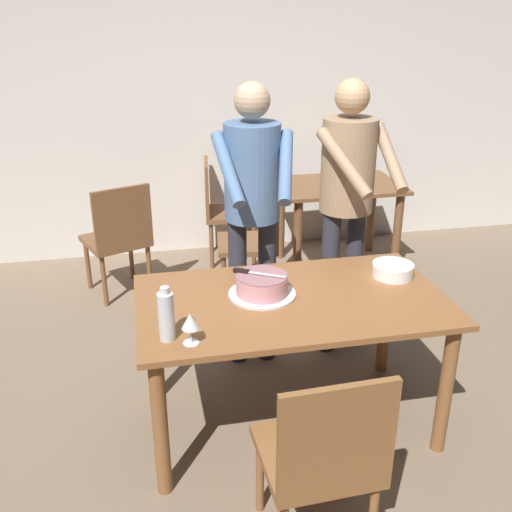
{
  "coord_description": "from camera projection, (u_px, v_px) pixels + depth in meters",
  "views": [
    {
      "loc": [
        -0.69,
        -2.47,
        2.07
      ],
      "look_at": [
        -0.14,
        0.22,
        0.9
      ],
      "focal_mm": 40.7,
      "sensor_mm": 36.0,
      "label": 1
    }
  ],
  "objects": [
    {
      "name": "background_chair_2",
      "position": [
        257.0,
        236.0,
        4.39
      ],
      "size": [
        0.49,
        0.49,
        0.9
      ],
      "color": "brown",
      "rests_on": "ground_plane"
    },
    {
      "name": "main_dining_table",
      "position": [
        291.0,
        318.0,
        2.92
      ],
      "size": [
        1.53,
        0.88,
        0.75
      ],
      "color": "brown",
      "rests_on": "ground_plane"
    },
    {
      "name": "background_chair_1",
      "position": [
        119.0,
        236.0,
        4.38
      ],
      "size": [
        0.57,
        0.57,
        0.9
      ],
      "color": "brown",
      "rests_on": "ground_plane"
    },
    {
      "name": "wine_glass_near",
      "position": [
        190.0,
        322.0,
        2.45
      ],
      "size": [
        0.08,
        0.08,
        0.14
      ],
      "color": "silver",
      "rests_on": "main_dining_table"
    },
    {
      "name": "back_wall",
      "position": [
        214.0,
        100.0,
        5.02
      ],
      "size": [
        10.0,
        0.12,
        2.7
      ],
      "primitive_type": "cube",
      "color": "silver",
      "rests_on": "ground_plane"
    },
    {
      "name": "cake_on_platter",
      "position": [
        262.0,
        286.0,
        2.89
      ],
      "size": [
        0.34,
        0.34,
        0.11
      ],
      "color": "silver",
      "rests_on": "main_dining_table"
    },
    {
      "name": "person_cutting_cake",
      "position": [
        252.0,
        198.0,
        3.32
      ],
      "size": [
        0.47,
        0.56,
        1.72
      ],
      "color": "#2D2D38",
      "rests_on": "ground_plane"
    },
    {
      "name": "person_standing_beside",
      "position": [
        347.0,
        190.0,
        3.45
      ],
      "size": [
        0.47,
        0.58,
        1.72
      ],
      "color": "#2D2D38",
      "rests_on": "ground_plane"
    },
    {
      "name": "water_bottle",
      "position": [
        166.0,
        316.0,
        2.47
      ],
      "size": [
        0.07,
        0.07,
        0.25
      ],
      "color": "silver",
      "rests_on": "main_dining_table"
    },
    {
      "name": "plate_stack",
      "position": [
        393.0,
        270.0,
        3.1
      ],
      "size": [
        0.22,
        0.22,
        0.07
      ],
      "color": "white",
      "rests_on": "main_dining_table"
    },
    {
      "name": "ground_plane",
      "position": [
        288.0,
        420.0,
        3.17
      ],
      "size": [
        14.0,
        14.0,
        0.0
      ],
      "primitive_type": "plane",
      "color": "#7A6651"
    },
    {
      "name": "background_chair_0",
      "position": [
        222.0,
        207.0,
        5.02
      ],
      "size": [
        0.49,
        0.49,
        0.9
      ],
      "color": "brown",
      "rests_on": "ground_plane"
    },
    {
      "name": "chair_near_side",
      "position": [
        323.0,
        456.0,
        2.22
      ],
      "size": [
        0.46,
        0.46,
        0.9
      ],
      "color": "brown",
      "rests_on": "ground_plane"
    },
    {
      "name": "cake_knife",
      "position": [
        248.0,
        272.0,
        2.88
      ],
      "size": [
        0.24,
        0.16,
        0.02
      ],
      "color": "silver",
      "rests_on": "cake_on_platter"
    },
    {
      "name": "background_table",
      "position": [
        338.0,
        202.0,
        4.87
      ],
      "size": [
        1.0,
        0.7,
        0.74
      ],
      "color": "brown",
      "rests_on": "ground_plane"
    }
  ]
}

